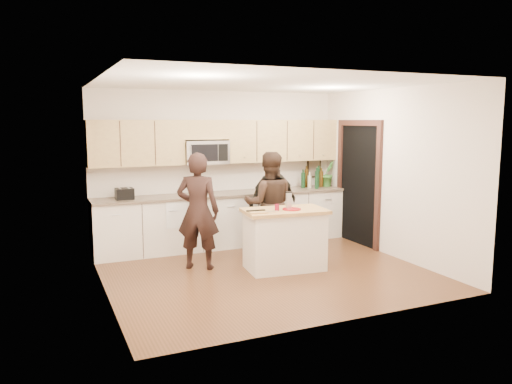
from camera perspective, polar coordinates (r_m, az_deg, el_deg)
name	(u,v)px	position (r m, az deg, el deg)	size (l,w,h in m)	color
floor	(265,272)	(7.38, 1.09, -9.08)	(4.50, 4.50, 0.00)	brown
room_shell	(266,153)	(7.06, 1.12, 4.46)	(4.52, 4.02, 2.71)	beige
back_cabinetry	(225,219)	(8.78, -3.55, -3.13)	(4.50, 0.66, 0.94)	silver
upper_cabinetry	(223,140)	(8.76, -3.75, 5.89)	(4.50, 0.33, 0.75)	tan
microwave	(205,152)	(8.63, -5.80, 4.55)	(0.76, 0.41, 0.40)	silver
doorway	(359,179)	(9.01, 11.64, 1.43)	(0.06, 1.25, 2.20)	black
framed_picture	(314,168)	(9.75, 6.63, 2.77)	(0.30, 0.03, 0.38)	black
dish_towel	(174,206)	(8.26, -9.31, -1.60)	(0.34, 0.60, 0.48)	white
island	(285,239)	(7.40, 3.28, -5.39)	(1.26, 0.82, 0.90)	silver
red_plate	(292,209)	(7.29, 4.10, -1.96)	(0.27, 0.27, 0.02)	maroon
box_grater	(289,199)	(7.33, 3.76, -0.86)	(0.09, 0.05, 0.24)	silver
drink_glass	(277,207)	(7.19, 2.40, -1.77)	(0.07, 0.07, 0.09)	maroon
cutting_board	(258,212)	(7.01, 0.21, -2.33)	(0.25, 0.18, 0.02)	tan
tongs	(256,210)	(7.05, -0.02, -2.12)	(0.28, 0.03, 0.02)	black
knife	(271,211)	(7.03, 1.77, -2.22)	(0.18, 0.02, 0.01)	silver
toaster	(124,194)	(8.24, -14.80, -0.19)	(0.28, 0.24, 0.18)	black
bottle_cluster	(314,178)	(9.45, 6.62, 1.65)	(0.52, 0.38, 0.40)	black
orchid	(328,174)	(9.61, 8.19, 2.09)	(0.27, 0.22, 0.49)	#3A7A31
woman_left	(198,211)	(7.39, -6.65, -2.18)	(0.63, 0.41, 1.73)	black
woman_center	(269,204)	(8.10, 1.51, -1.37)	(0.82, 0.64, 1.69)	black
woman_right	(273,202)	(8.46, 1.94, -1.18)	(0.95, 0.40, 1.63)	black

